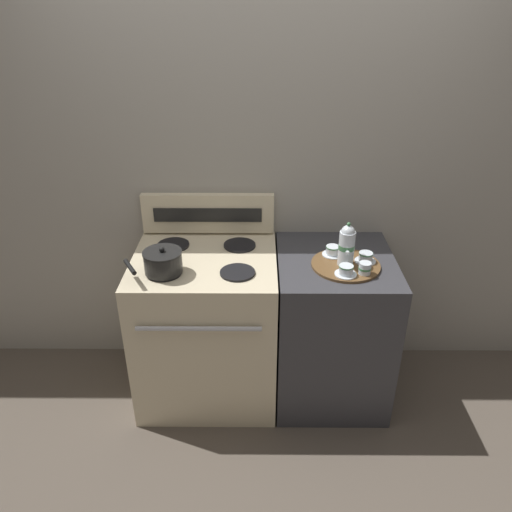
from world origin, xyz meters
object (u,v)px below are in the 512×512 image
at_px(saucepan, 162,262).
at_px(teacup_left, 333,251).
at_px(teapot, 347,245).
at_px(serving_tray, 346,265).
at_px(creamer_jug, 365,268).
at_px(teacup_front, 366,257).
at_px(teacup_right, 346,270).
at_px(stove, 208,326).

bearing_deg(saucepan, teacup_left, 11.49).
xyz_separation_m(saucepan, teapot, (0.93, 0.08, 0.06)).
height_order(serving_tray, creamer_jug, creamer_jug).
distance_m(serving_tray, teapot, 0.12).
bearing_deg(teacup_left, teacup_front, -24.00).
relative_size(teapot, teacup_front, 2.14).
distance_m(teacup_left, teacup_front, 0.18).
xyz_separation_m(teacup_left, teacup_front, (0.16, -0.07, 0.00)).
height_order(saucepan, teapot, teapot).
bearing_deg(serving_tray, saucepan, -175.04).
height_order(teacup_right, teacup_front, same).
xyz_separation_m(serving_tray, teacup_left, (-0.06, 0.10, 0.03)).
bearing_deg(stove, teacup_left, 2.04).
relative_size(stove, saucepan, 3.09).
distance_m(stove, teacup_right, 0.89).
xyz_separation_m(saucepan, teacup_front, (1.04, 0.11, -0.03)).
xyz_separation_m(teacup_left, creamer_jug, (0.14, -0.20, 0.01)).
bearing_deg(serving_tray, teacup_front, 13.42).
bearing_deg(stove, serving_tray, -5.57).
distance_m(saucepan, teapot, 0.94).
relative_size(stove, teacup_right, 8.09).
bearing_deg(teapot, teacup_right, -97.00).
distance_m(saucepan, teacup_left, 0.90).
bearing_deg(teacup_right, creamer_jug, 7.64).
xyz_separation_m(stove, saucepan, (-0.19, -0.15, 0.51)).
bearing_deg(teacup_front, teacup_right, -132.02).
bearing_deg(teacup_right, stove, 165.79).
bearing_deg(saucepan, teacup_right, -1.91).
distance_m(saucepan, teacup_right, 0.92).
xyz_separation_m(stove, creamer_jug, (0.82, -0.17, 0.49)).
bearing_deg(teacup_left, saucepan, -168.51).
bearing_deg(stove, teacup_right, -14.21).
bearing_deg(teacup_front, serving_tray, -166.58).
relative_size(saucepan, teapot, 1.22).
bearing_deg(teacup_front, teacup_left, 156.00).
relative_size(teacup_left, teacup_front, 1.00).
xyz_separation_m(teapot, teacup_right, (-0.01, -0.11, -0.09)).
xyz_separation_m(stove, teacup_front, (0.85, -0.05, 0.48)).
distance_m(saucepan, teacup_front, 1.05).
relative_size(stove, serving_tray, 2.51).
height_order(stove, teacup_front, teacup_front).
relative_size(teapot, teacup_left, 2.14).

